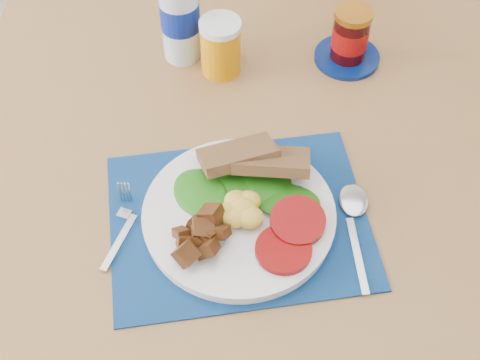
# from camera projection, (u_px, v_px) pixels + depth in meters

# --- Properties ---
(table) EXTENTS (1.40, 0.90, 0.75)m
(table) POSITION_uv_depth(u_px,v_px,m) (347.00, 165.00, 1.23)
(table) COLOR brown
(table) RESTS_ON ground
(chair_far) EXTENTS (0.45, 0.43, 1.11)m
(chair_far) POSITION_uv_depth(u_px,v_px,m) (334.00, 1.00, 1.69)
(chair_far) COLOR brown
(chair_far) RESTS_ON ground
(placemat) EXTENTS (0.46, 0.39, 0.00)m
(placemat) POSITION_uv_depth(u_px,v_px,m) (239.00, 220.00, 1.05)
(placemat) COLOR black
(placemat) RESTS_ON table
(breakfast_plate) EXTENTS (0.30, 0.30, 0.07)m
(breakfast_plate) POSITION_uv_depth(u_px,v_px,m) (235.00, 214.00, 1.03)
(breakfast_plate) COLOR silver
(breakfast_plate) RESTS_ON placemat
(fork) EXTENTS (0.04, 0.15, 0.00)m
(fork) POSITION_uv_depth(u_px,v_px,m) (122.00, 224.00, 1.04)
(fork) COLOR #B2B5BA
(fork) RESTS_ON placemat
(spoon) EXTENTS (0.05, 0.20, 0.01)m
(spoon) POSITION_uv_depth(u_px,v_px,m) (354.00, 216.00, 1.05)
(spoon) COLOR #B2B5BA
(spoon) RESTS_ON placemat
(water_bottle) EXTENTS (0.07, 0.07, 0.25)m
(water_bottle) POSITION_uv_depth(u_px,v_px,m) (179.00, 7.00, 1.21)
(water_bottle) COLOR #ADBFCC
(water_bottle) RESTS_ON table
(juice_glass) EXTENTS (0.07, 0.07, 0.10)m
(juice_glass) POSITION_uv_depth(u_px,v_px,m) (221.00, 48.00, 1.23)
(juice_glass) COLOR #C57905
(juice_glass) RESTS_ON table
(jam_on_saucer) EXTENTS (0.13, 0.13, 0.11)m
(jam_on_saucer) POSITION_uv_depth(u_px,v_px,m) (350.00, 39.00, 1.25)
(jam_on_saucer) COLOR #051854
(jam_on_saucer) RESTS_ON table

